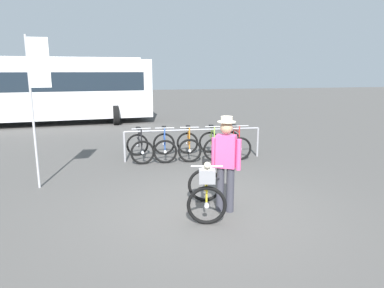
% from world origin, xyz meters
% --- Properties ---
extents(ground_plane, '(80.00, 80.00, 0.00)m').
position_xyz_m(ground_plane, '(0.00, 0.00, 0.00)').
color(ground_plane, '#514F4C').
extents(bike_rack_rail, '(3.90, 0.27, 0.88)m').
position_xyz_m(bike_rack_rail, '(0.60, 3.62, 0.68)').
color(bike_rack_rail, '#99999E').
rests_on(bike_rack_rail, ground).
extents(racked_bike_black, '(0.72, 1.12, 0.97)m').
position_xyz_m(racked_bike_black, '(-0.90, 3.88, 0.37)').
color(racked_bike_black, black).
rests_on(racked_bike_black, ground).
extents(racked_bike_blue, '(0.78, 1.17, 0.97)m').
position_xyz_m(racked_bike_blue, '(-0.20, 3.84, 0.37)').
color(racked_bike_blue, black).
rests_on(racked_bike_blue, ground).
extents(racked_bike_orange, '(0.82, 1.19, 0.97)m').
position_xyz_m(racked_bike_orange, '(0.50, 3.80, 0.37)').
color(racked_bike_orange, black).
rests_on(racked_bike_orange, ground).
extents(racked_bike_lime, '(0.80, 1.17, 0.97)m').
position_xyz_m(racked_bike_lime, '(1.20, 3.77, 0.37)').
color(racked_bike_lime, black).
rests_on(racked_bike_lime, ground).
extents(racked_bike_red, '(0.73, 1.14, 0.97)m').
position_xyz_m(racked_bike_red, '(1.90, 3.73, 0.37)').
color(racked_bike_red, black).
rests_on(racked_bike_red, ground).
extents(featured_bicycle, '(0.89, 1.25, 1.09)m').
position_xyz_m(featured_bicycle, '(-0.08, -0.24, 0.49)').
color(featured_bicycle, black).
rests_on(featured_bicycle, ground).
extents(person_with_featured_bike, '(0.47, 0.34, 1.72)m').
position_xyz_m(person_with_featured_bike, '(0.30, -0.15, 0.95)').
color(person_with_featured_bike, '#383842').
rests_on(person_with_featured_bike, ground).
extents(bus_distant, '(10.16, 3.88, 3.08)m').
position_xyz_m(bus_distant, '(-4.78, 11.67, 1.74)').
color(bus_distant, silver).
rests_on(bus_distant, ground).
extents(banner_flag, '(0.45, 0.05, 3.20)m').
position_xyz_m(banner_flag, '(-3.09, 1.97, 2.23)').
color(banner_flag, '#B2B2B7').
rests_on(banner_flag, ground).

